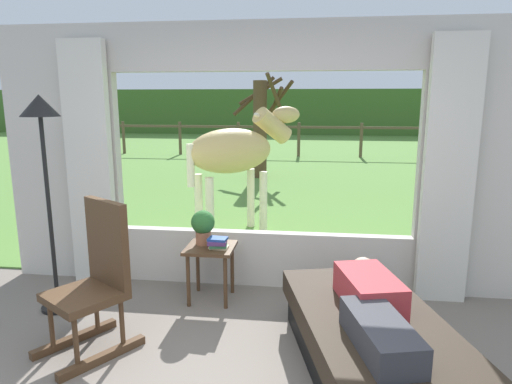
% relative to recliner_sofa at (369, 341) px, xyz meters
% --- Properties ---
extents(back_wall_with_window, '(5.20, 0.12, 2.55)m').
position_rel_recliner_sofa_xyz_m(back_wall_with_window, '(-0.90, 1.39, 1.03)').
color(back_wall_with_window, beige).
rests_on(back_wall_with_window, ground_plane).
extents(curtain_panel_left, '(0.44, 0.10, 2.40)m').
position_rel_recliner_sofa_xyz_m(curtain_panel_left, '(-2.59, 1.25, 0.98)').
color(curtain_panel_left, silver).
rests_on(curtain_panel_left, ground_plane).
extents(curtain_panel_right, '(0.44, 0.10, 2.40)m').
position_rel_recliner_sofa_xyz_m(curtain_panel_right, '(0.79, 1.25, 0.98)').
color(curtain_panel_right, silver).
rests_on(curtain_panel_right, ground_plane).
extents(outdoor_pasture_lawn, '(36.00, 21.68, 0.02)m').
position_rel_recliner_sofa_xyz_m(outdoor_pasture_lawn, '(-0.90, 12.29, -0.21)').
color(outdoor_pasture_lawn, '#568438').
rests_on(outdoor_pasture_lawn, ground_plane).
extents(distant_hill_ridge, '(36.00, 2.00, 2.40)m').
position_rel_recliner_sofa_xyz_m(distant_hill_ridge, '(-0.90, 22.13, 0.98)').
color(distant_hill_ridge, '#406629').
rests_on(distant_hill_ridge, ground_plane).
extents(recliner_sofa, '(1.29, 1.87, 0.42)m').
position_rel_recliner_sofa_xyz_m(recliner_sofa, '(0.00, 0.00, 0.00)').
color(recliner_sofa, black).
rests_on(recliner_sofa, ground_plane).
extents(reclining_person, '(0.48, 1.42, 0.22)m').
position_rel_recliner_sofa_xyz_m(reclining_person, '(0.00, -0.05, 0.30)').
color(reclining_person, '#B23338').
rests_on(reclining_person, recliner_sofa).
extents(rocking_chair, '(0.76, 0.82, 1.12)m').
position_rel_recliner_sofa_xyz_m(rocking_chair, '(-1.98, 0.06, 0.33)').
color(rocking_chair, '#4C331E').
rests_on(rocking_chair, ground_plane).
extents(side_table, '(0.44, 0.44, 0.52)m').
position_rel_recliner_sofa_xyz_m(side_table, '(-1.33, 0.97, 0.21)').
color(side_table, '#4C331E').
rests_on(side_table, ground_plane).
extents(potted_plant, '(0.22, 0.22, 0.32)m').
position_rel_recliner_sofa_xyz_m(potted_plant, '(-1.41, 1.03, 0.48)').
color(potted_plant, '#9E6042').
rests_on(potted_plant, side_table).
extents(book_stack, '(0.18, 0.16, 0.10)m').
position_rel_recliner_sofa_xyz_m(book_stack, '(-1.25, 0.91, 0.35)').
color(book_stack, beige).
rests_on(book_stack, side_table).
extents(floor_lamp_left, '(0.32, 0.32, 1.88)m').
position_rel_recliner_sofa_xyz_m(floor_lamp_left, '(-2.65, 0.60, 1.30)').
color(floor_lamp_left, black).
rests_on(floor_lamp_left, ground_plane).
extents(horse, '(1.59, 1.46, 1.73)m').
position_rel_recliner_sofa_xyz_m(horse, '(-1.45, 3.09, 0.94)').
color(horse, tan).
rests_on(horse, outdoor_pasture_lawn).
extents(pasture_tree, '(1.50, 1.37, 2.42)m').
position_rel_recliner_sofa_xyz_m(pasture_tree, '(-1.65, 7.74, 1.06)').
color(pasture_tree, '#4C3823').
rests_on(pasture_tree, outdoor_pasture_lawn).
extents(pasture_fence_line, '(16.10, 0.10, 1.10)m').
position_rel_recliner_sofa_xyz_m(pasture_fence_line, '(-0.90, 11.91, 0.53)').
color(pasture_fence_line, brown).
rests_on(pasture_fence_line, outdoor_pasture_lawn).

